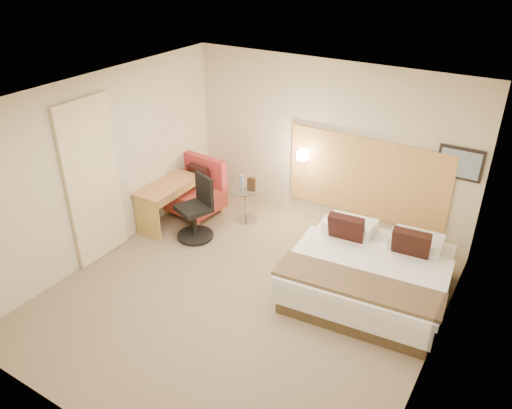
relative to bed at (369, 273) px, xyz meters
The scene contains 19 objects.
floor 1.72m from the bed, 144.72° to the right, with size 4.80×5.00×0.02m, color #7C6A54.
ceiling 2.93m from the bed, 144.72° to the right, with size 4.80×5.00×0.02m, color white.
wall_back 2.31m from the bed, 132.04° to the left, with size 4.80×0.02×2.70m, color beige.
wall_front 3.89m from the bed, 111.61° to the right, with size 4.80×0.02×2.70m, color beige.
wall_left 4.05m from the bed, 165.54° to the right, with size 0.02×5.00×2.70m, color beige.
wall_right 1.75m from the bed, 43.55° to the right, with size 0.02×5.00×2.70m, color beige.
headboard_panel 1.76m from the bed, 114.55° to the left, with size 2.60×0.04×1.30m, color tan.
art_frame 2.02m from the bed, 66.98° to the left, with size 0.62×0.03×0.47m, color black.
art_canvas 2.00m from the bed, 66.70° to the left, with size 0.54×0.01×0.39m, color gray.
lamp_arm 2.40m from the bed, 140.21° to the left, with size 0.02×0.02×0.12m, color silver.
lamp_shade 2.37m from the bed, 141.40° to the left, with size 0.15×0.15×0.15m, color beige.
curtain 4.04m from the bed, 161.84° to the right, with size 0.06×0.90×2.42m, color beige.
bottle_a 2.72m from the bed, 162.45° to the left, with size 0.06×0.06×0.21m, color #7A8EBD.
menu_folder 2.50m from the bed, 161.76° to the left, with size 0.14×0.05×0.24m, color #3D2719.
bed is the anchor object (origin of this frame).
lounge_chair 3.43m from the bed, 169.95° to the left, with size 0.97×0.87×0.95m.
side_table 2.58m from the bed, 162.21° to the left, with size 0.64×0.64×0.60m.
desk 3.50m from the bed, behind, with size 0.55×1.16×0.72m.
desk_chair 2.84m from the bed, behind, with size 0.76×0.76×1.04m.
Camera 1 is at (2.94, -4.45, 4.30)m, focal length 35.00 mm.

